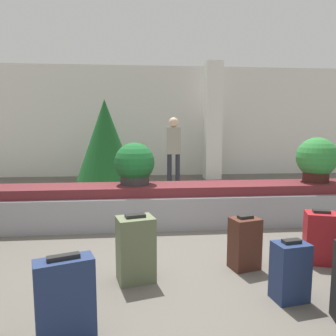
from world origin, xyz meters
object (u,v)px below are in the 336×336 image
Objects in this scene: potted_plant_0 at (135,165)px; traveler_0 at (174,146)px; suitcase_3 at (320,237)px; suitcase_6 at (65,300)px; suitcase_0 at (290,271)px; suitcase_5 at (245,243)px; potted_plant_1 at (317,159)px; decorated_tree at (105,140)px; suitcase_4 at (136,249)px; pillar at (213,121)px.

potted_plant_0 is 3.04m from traveler_0.
suitcase_3 is 2.71m from suitcase_6.
suitcase_5 is (-0.18, 0.65, 0.02)m from suitcase_0.
decorated_tree is at bearing 138.70° from potted_plant_1.
suitcase_0 is 1.83m from suitcase_6.
traveler_0 is at bearing 65.03° from suitcase_4.
suitcase_5 is 2.15m from potted_plant_0.
suitcase_0 is 5.32m from traveler_0.
potted_plant_0 is at bearing -108.40° from traveler_0.
suitcase_5 is at bearing -135.56° from potted_plant_1.
suitcase_6 reaches higher than suitcase_5.
suitcase_4 is at bearing 172.85° from suitcase_5.
suitcase_0 is 0.32× the size of traveler_0.
suitcase_6 is 0.30× the size of decorated_tree.
suitcase_0 is 0.77× the size of potted_plant_1.
suitcase_0 is at bearing -86.40° from traveler_0.
decorated_tree is at bearing -161.01° from pillar.
traveler_0 is 1.65m from decorated_tree.
suitcase_6 is at bearing -162.94° from suitcase_5.
suitcase_6 is at bearing -137.93° from suitcase_3.
pillar reaches higher than suitcase_0.
decorated_tree is (-1.87, 4.79, 0.87)m from suitcase_5.
suitcase_4 reaches higher than suitcase_5.
pillar is at bearing 106.91° from suitcase_3.
suitcase_3 is at bearing 4.56° from suitcase_6.
decorated_tree reaches higher than suitcase_5.
pillar is 1.52× the size of decorated_tree.
pillar is 5.45× the size of suitcase_3.
suitcase_6 is 0.99× the size of potted_plant_0.
suitcase_0 is at bearing -89.98° from suitcase_5.
traveler_0 is at bearing 121.82° from suitcase_3.
potted_plant_1 is at bearing 18.59° from suitcase_4.
suitcase_6 reaches higher than suitcase_0.
pillar is 4.58× the size of potted_plant_1.
decorated_tree is at bearing 95.74° from suitcase_5.
suitcase_3 is 0.84× the size of potted_plant_1.
suitcase_5 is at bearing -88.01° from traveler_0.
suitcase_3 is 4.72m from traveler_0.
suitcase_6 is at bearing -177.31° from suitcase_0.
suitcase_0 is 0.85× the size of potted_plant_0.
suitcase_3 is 2.01m from suitcase_4.
suitcase_4 reaches higher than suitcase_3.
suitcase_6 is 0.90× the size of potted_plant_1.
suitcase_4 is at bearing -101.60° from traveler_0.
suitcase_6 is (-1.79, -0.38, 0.04)m from suitcase_0.
traveler_0 is at bearing -136.08° from pillar.
potted_plant_0 is 0.90× the size of potted_plant_1.
potted_plant_1 is at bearing 28.87° from suitcase_5.
pillar is 1.80m from traveler_0.
pillar is 4.65m from potted_plant_0.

